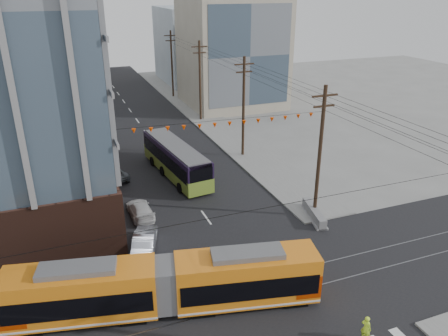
# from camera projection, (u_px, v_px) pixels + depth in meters

# --- Properties ---
(ground) EXTENTS (160.00, 160.00, 0.00)m
(ground) POSITION_uv_depth(u_px,v_px,m) (289.00, 333.00, 24.14)
(ground) COLOR slate
(bg_bldg_ne_near) EXTENTS (14.00, 14.00, 16.00)m
(bg_bldg_ne_near) POSITION_uv_depth(u_px,v_px,m) (231.00, 53.00, 67.63)
(bg_bldg_ne_near) COLOR gray
(bg_bldg_ne_near) RESTS_ON ground
(bg_bldg_nw_far) EXTENTS (16.00, 18.00, 20.00)m
(bg_bldg_nw_far) POSITION_uv_depth(u_px,v_px,m) (25.00, 33.00, 77.50)
(bg_bldg_nw_far) COLOR gray
(bg_bldg_nw_far) RESTS_ON ground
(bg_bldg_ne_far) EXTENTS (16.00, 16.00, 14.00)m
(bg_bldg_ne_far) POSITION_uv_depth(u_px,v_px,m) (203.00, 44.00, 85.88)
(bg_bldg_ne_far) COLOR #8C99A5
(bg_bldg_ne_far) RESTS_ON ground
(utility_pole_far) EXTENTS (0.30, 0.30, 11.00)m
(utility_pole_far) POSITION_uv_depth(u_px,v_px,m) (172.00, 65.00, 72.98)
(utility_pole_far) COLOR black
(utility_pole_far) RESTS_ON ground
(streetcar) EXTENTS (18.13, 6.30, 3.47)m
(streetcar) POSITION_uv_depth(u_px,v_px,m) (166.00, 286.00, 25.25)
(streetcar) COLOR orange
(streetcar) RESTS_ON ground
(city_bus) EXTENTS (4.03, 12.19, 3.39)m
(city_bus) POSITION_uv_depth(u_px,v_px,m) (176.00, 159.00, 43.62)
(city_bus) COLOR black
(city_bus) RESTS_ON ground
(parked_car_silver) EXTENTS (2.72, 4.56, 1.42)m
(parked_car_silver) POSITION_uv_depth(u_px,v_px,m) (145.00, 240.00, 31.64)
(parked_car_silver) COLOR #ADB1BF
(parked_car_silver) RESTS_ON ground
(parked_car_white) EXTENTS (1.94, 4.39, 1.25)m
(parked_car_white) POSITION_uv_depth(u_px,v_px,m) (140.00, 210.00, 36.12)
(parked_car_white) COLOR silver
(parked_car_white) RESTS_ON ground
(parked_car_grey) EXTENTS (3.10, 4.88, 1.25)m
(parked_car_grey) POSITION_uv_depth(u_px,v_px,m) (112.00, 173.00, 43.24)
(parked_car_grey) COLOR #484E54
(parked_car_grey) RESTS_ON ground
(pedestrian) EXTENTS (0.56, 0.67, 1.57)m
(pedestrian) POSITION_uv_depth(u_px,v_px,m) (366.00, 328.00, 23.41)
(pedestrian) COLOR #CDFF2F
(pedestrian) RESTS_ON ground
(jersey_barrier) EXTENTS (1.87, 4.36, 0.85)m
(jersey_barrier) POSITION_uv_depth(u_px,v_px,m) (314.00, 213.00, 35.97)
(jersey_barrier) COLOR slate
(jersey_barrier) RESTS_ON ground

